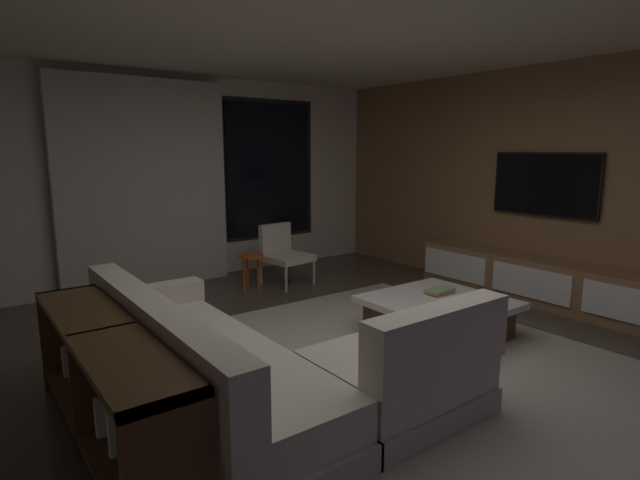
% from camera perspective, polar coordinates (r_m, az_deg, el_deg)
% --- Properties ---
extents(floor, '(9.20, 9.20, 0.00)m').
position_cam_1_polar(floor, '(4.19, 4.89, -14.38)').
color(floor, '#473D33').
extents(back_wall_with_window, '(6.60, 0.30, 2.70)m').
position_cam_1_polar(back_wall_with_window, '(6.93, -15.69, 6.54)').
color(back_wall_with_window, beige).
rests_on(back_wall_with_window, floor).
extents(media_wall, '(0.12, 7.80, 2.70)m').
position_cam_1_polar(media_wall, '(6.30, 26.55, 5.58)').
color(media_wall, '#8E6642').
rests_on(media_wall, floor).
extents(ceiling, '(8.20, 8.20, 0.00)m').
position_cam_1_polar(ceiling, '(3.93, 5.54, 24.28)').
color(ceiling, beige).
extents(area_rug, '(3.20, 3.80, 0.01)m').
position_cam_1_polar(area_rug, '(4.35, 9.34, -13.46)').
color(area_rug, '#ADA391').
rests_on(area_rug, floor).
extents(sectional_couch, '(1.98, 2.50, 0.82)m').
position_cam_1_polar(sectional_couch, '(3.50, -7.25, -14.34)').
color(sectional_couch, '#B1A997').
rests_on(sectional_couch, floor).
extents(coffee_table, '(1.16, 1.16, 0.36)m').
position_cam_1_polar(coffee_table, '(4.92, 13.22, -8.47)').
color(coffee_table, '#472E18').
rests_on(coffee_table, floor).
extents(book_stack_on_coffee_table, '(0.28, 0.18, 0.05)m').
position_cam_1_polar(book_stack_on_coffee_table, '(5.04, 13.37, -5.66)').
color(book_stack_on_coffee_table, '#D16F55').
rests_on(book_stack_on_coffee_table, coffee_table).
extents(accent_chair_near_window, '(0.61, 0.63, 0.78)m').
position_cam_1_polar(accent_chair_near_window, '(6.58, -4.24, -1.27)').
color(accent_chair_near_window, '#B2ADA0').
rests_on(accent_chair_near_window, floor).
extents(side_stool, '(0.32, 0.32, 0.46)m').
position_cam_1_polar(side_stool, '(6.30, -7.87, -2.41)').
color(side_stool, '#BF4C1E').
rests_on(side_stool, floor).
extents(media_console, '(0.46, 3.10, 0.52)m').
position_cam_1_polar(media_console, '(6.23, 24.11, -4.52)').
color(media_console, '#8E6642').
rests_on(media_console, floor).
extents(mounted_tv, '(0.05, 1.26, 0.73)m').
position_cam_1_polar(mounted_tv, '(6.32, 24.08, 5.78)').
color(mounted_tv, black).
extents(console_table_behind_couch, '(0.40, 2.10, 0.74)m').
position_cam_1_polar(console_table_behind_couch, '(3.27, -23.05, -14.48)').
color(console_table_behind_couch, '#472E18').
rests_on(console_table_behind_couch, floor).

